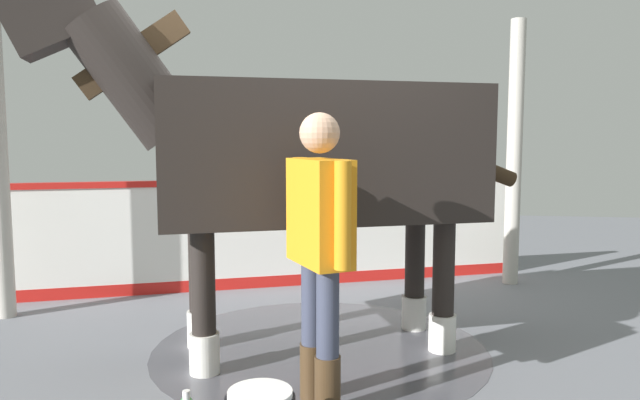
# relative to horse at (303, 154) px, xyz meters

# --- Properties ---
(ground_plane) EXTENTS (16.00, 16.00, 0.02)m
(ground_plane) POSITION_rel_horse_xyz_m (0.11, 0.18, -1.46)
(ground_plane) COLOR slate
(wet_patch) EXTENTS (2.49, 2.49, 0.00)m
(wet_patch) POSITION_rel_horse_xyz_m (0.12, 0.05, -1.45)
(wet_patch) COLOR #4C4C54
(wet_patch) RESTS_ON ground
(barrier_wall) EXTENTS (5.18, 2.16, 1.14)m
(barrier_wall) POSITION_rel_horse_xyz_m (-0.61, 1.84, -0.92)
(barrier_wall) COLOR white
(barrier_wall) RESTS_ON ground
(roof_post_far) EXTENTS (0.16, 0.16, 2.80)m
(roof_post_far) POSITION_rel_horse_xyz_m (1.88, 2.32, -0.05)
(roof_post_far) COLOR #B7B2A8
(roof_post_far) RESTS_ON ground
(horse) EXTENTS (3.47, 1.78, 2.61)m
(horse) POSITION_rel_horse_xyz_m (0.00, 0.00, 0.00)
(horse) COLOR black
(horse) RESTS_ON ground
(handler) EXTENTS (0.45, 0.60, 1.71)m
(handler) POSITION_rel_horse_xyz_m (0.24, -0.90, -0.46)
(handler) COLOR #47331E
(handler) RESTS_ON ground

